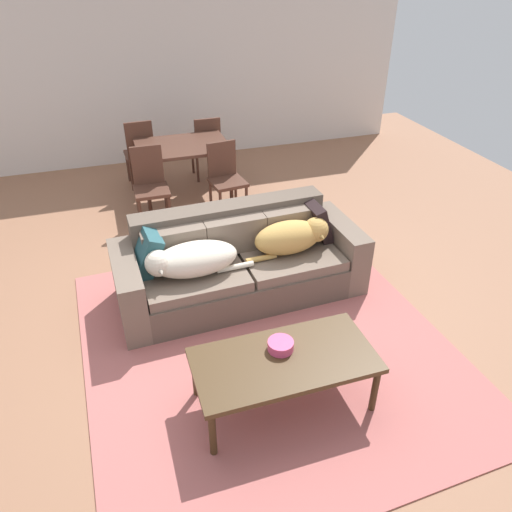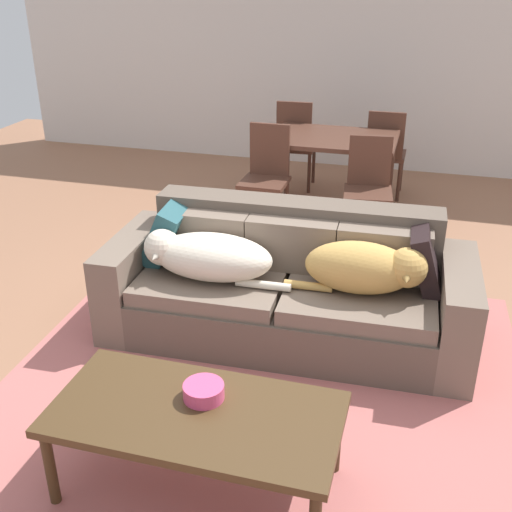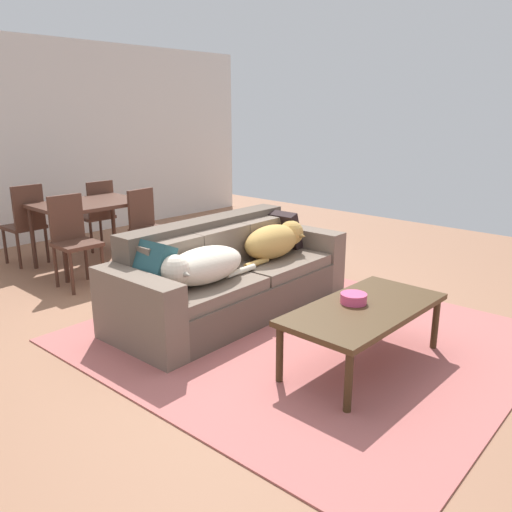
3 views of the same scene
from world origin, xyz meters
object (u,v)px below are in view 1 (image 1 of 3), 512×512
at_px(throw_pillow_by_right_arm, 317,221).
at_px(dining_table, 183,150).
at_px(dog_on_right_cushion, 293,236).
at_px(dining_chair_near_right, 225,176).
at_px(dining_chair_far_right, 207,145).
at_px(coffee_table, 284,363).
at_px(dining_chair_near_left, 150,183).
at_px(couch, 239,263).
at_px(dining_chair_far_left, 140,151).
at_px(throw_pillow_by_left_arm, 146,251).
at_px(dog_on_left_cushion, 191,260).
at_px(bowl_on_coffee_table, 281,345).

xyz_separation_m(throw_pillow_by_right_arm, dining_table, (-0.92, 2.12, 0.07)).
xyz_separation_m(dog_on_right_cushion, dining_chair_near_right, (-0.19, 1.74, -0.08)).
distance_m(dining_table, dining_chair_far_right, 0.75).
distance_m(coffee_table, dining_chair_near_left, 3.15).
xyz_separation_m(couch, coffee_table, (-0.09, -1.45, 0.09)).
xyz_separation_m(dining_chair_far_left, dining_chair_far_right, (0.93, 0.00, -0.02)).
distance_m(couch, dining_chair_near_right, 1.67).
xyz_separation_m(couch, throw_pillow_by_left_arm, (-0.84, 0.02, 0.28)).
bearing_deg(dining_chair_far_right, dining_table, 53.09).
bearing_deg(dining_chair_near_left, dining_chair_near_right, -1.58).
height_order(dog_on_left_cushion, dining_table, dining_table).
bearing_deg(coffee_table, dining_table, 90.02).
height_order(couch, throw_pillow_by_left_arm, couch).
relative_size(couch, dining_chair_far_right, 2.59).
xyz_separation_m(dog_on_left_cushion, bowl_on_coffee_table, (0.41, -1.16, -0.09)).
distance_m(dog_on_right_cushion, dining_chair_far_right, 2.91).
height_order(couch, throw_pillow_by_right_arm, couch).
bearing_deg(dog_on_left_cushion, dog_on_right_cushion, 2.35).
bearing_deg(dog_on_left_cushion, dining_chair_far_left, 89.69).
relative_size(dog_on_left_cushion, throw_pillow_by_left_arm, 2.45).
bearing_deg(dining_chair_near_right, dining_chair_far_left, 120.58).
relative_size(throw_pillow_by_left_arm, dining_chair_near_right, 0.43).
bearing_deg(dining_chair_far_left, bowl_on_coffee_table, 93.97).
bearing_deg(dining_chair_far_left, dog_on_left_cushion, 88.87).
relative_size(dining_table, dining_chair_far_left, 1.22).
distance_m(dog_on_right_cushion, throw_pillow_by_right_arm, 0.39).
height_order(dog_on_left_cushion, throw_pillow_by_left_arm, throw_pillow_by_left_arm).
bearing_deg(dining_chair_near_left, dining_chair_far_right, 50.86).
bearing_deg(throw_pillow_by_right_arm, throw_pillow_by_left_arm, -177.96).
distance_m(bowl_on_coffee_table, dining_chair_near_left, 3.06).
bearing_deg(dining_table, coffee_table, -89.98).
bearing_deg(dining_chair_near_left, dining_table, 47.79).
bearing_deg(throw_pillow_by_left_arm, dog_on_left_cushion, -31.10).
relative_size(couch, dog_on_left_cushion, 2.45).
bearing_deg(dining_table, dining_chair_far_left, 130.15).
height_order(throw_pillow_by_left_arm, dining_chair_near_right, dining_chair_near_right).
xyz_separation_m(coffee_table, dining_chair_far_left, (-0.49, 4.23, 0.12)).
xyz_separation_m(dog_on_right_cushion, dining_chair_far_left, (-1.08, 2.90, -0.07)).
bearing_deg(dining_chair_far_right, dog_on_left_cushion, 74.25).
relative_size(dog_on_left_cushion, dining_chair_near_right, 1.05).
distance_m(dog_on_right_cushion, coffee_table, 1.47).
bearing_deg(bowl_on_coffee_table, dining_chair_near_right, 82.46).
distance_m(dog_on_left_cushion, throw_pillow_by_right_arm, 1.35).
height_order(dining_table, dining_chair_far_right, dining_chair_far_right).
xyz_separation_m(bowl_on_coffee_table, dining_chair_far_left, (-0.50, 4.13, 0.04)).
relative_size(dog_on_right_cushion, dining_chair_far_left, 0.88).
relative_size(dog_on_right_cushion, throw_pillow_by_right_arm, 2.16).
relative_size(throw_pillow_by_left_arm, dining_chair_near_left, 0.41).
bearing_deg(couch, dog_on_left_cushion, -160.74).
xyz_separation_m(dog_on_left_cushion, dog_on_right_cushion, (0.99, 0.08, 0.01)).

